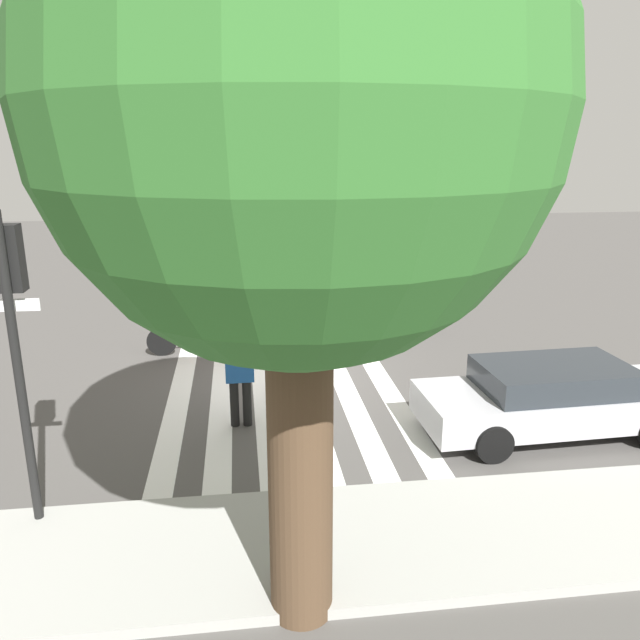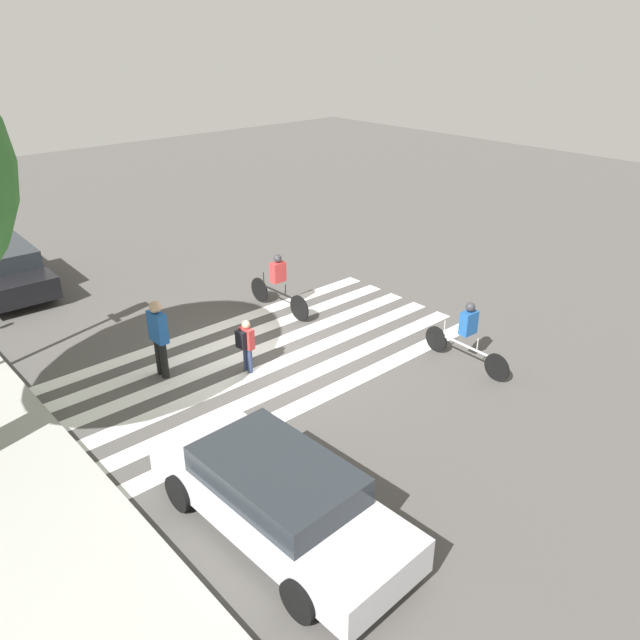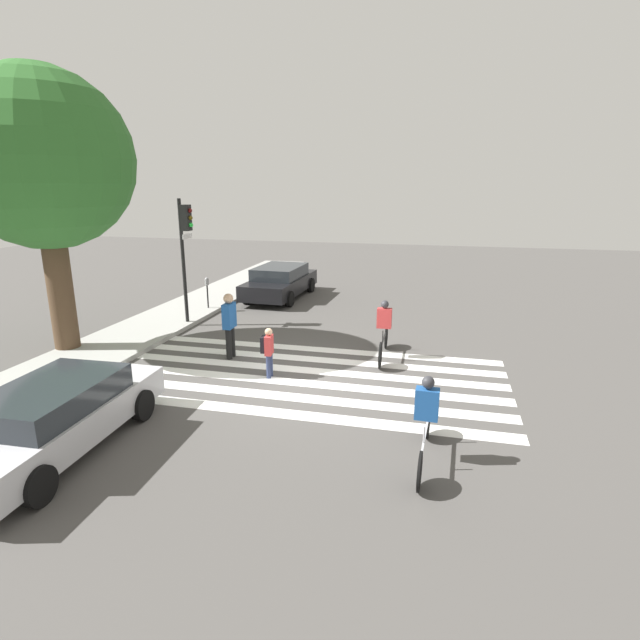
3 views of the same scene
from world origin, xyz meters
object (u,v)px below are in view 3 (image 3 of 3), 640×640
(traffic_light, at_px, (185,238))
(cyclist_far_lane, at_px, (384,328))
(parking_meter, at_px, (207,286))
(car_parked_far_curb, at_px, (54,417))
(pedestrian_child_with_backpack, at_px, (268,349))
(street_tree, at_px, (42,161))
(cyclist_near_curb, at_px, (426,416))
(car_parked_dark_suv, at_px, (280,281))
(pedestrian_adult_blue_shirt, at_px, (229,322))

(traffic_light, bearing_deg, cyclist_far_lane, -104.32)
(parking_meter, xyz_separation_m, car_parked_far_curb, (-10.28, -1.99, -0.31))
(pedestrian_child_with_backpack, xyz_separation_m, car_parked_far_curb, (-4.36, 2.54, -0.08))
(street_tree, distance_m, car_parked_far_curb, 7.75)
(cyclist_near_curb, relative_size, car_parked_dark_suv, 0.50)
(street_tree, height_order, pedestrian_child_with_backpack, street_tree)
(street_tree, relative_size, car_parked_far_curb, 1.62)
(pedestrian_child_with_backpack, height_order, cyclist_near_curb, cyclist_near_curb)
(street_tree, relative_size, car_parked_dark_suv, 1.60)
(parking_meter, xyz_separation_m, pedestrian_adult_blue_shirt, (-4.77, -3.01, 0.05))
(cyclist_near_curb, bearing_deg, pedestrian_adult_blue_shirt, 54.74)
(traffic_light, xyz_separation_m, street_tree, (-3.39, 2.16, 2.31))
(parking_meter, distance_m, pedestrian_adult_blue_shirt, 5.64)
(cyclist_near_curb, bearing_deg, street_tree, 73.14)
(street_tree, bearing_deg, pedestrian_child_with_backpack, -94.73)
(traffic_light, relative_size, pedestrian_child_with_backpack, 3.32)
(cyclist_near_curb, xyz_separation_m, car_parked_far_curb, (-1.21, 6.53, -0.18))
(car_parked_far_curb, height_order, car_parked_dark_suv, car_parked_dark_suv)
(parking_meter, distance_m, car_parked_far_curb, 10.48)
(car_parked_far_curb, bearing_deg, car_parked_dark_suv, -1.92)
(pedestrian_adult_blue_shirt, bearing_deg, cyclist_near_curb, -129.47)
(parking_meter, bearing_deg, car_parked_dark_suv, -33.48)
(pedestrian_child_with_backpack, height_order, car_parked_dark_suv, car_parked_dark_suv)
(traffic_light, bearing_deg, pedestrian_child_with_backpack, -132.92)
(parking_meter, distance_m, cyclist_near_curb, 12.45)
(pedestrian_child_with_backpack, bearing_deg, parking_meter, -148.78)
(traffic_light, distance_m, pedestrian_adult_blue_shirt, 4.33)
(traffic_light, distance_m, car_parked_far_curb, 8.76)
(cyclist_far_lane, bearing_deg, pedestrian_adult_blue_shirt, 102.53)
(pedestrian_child_with_backpack, bearing_deg, traffic_light, -139.13)
(pedestrian_child_with_backpack, relative_size, cyclist_near_curb, 0.53)
(pedestrian_adult_blue_shirt, height_order, pedestrian_child_with_backpack, pedestrian_adult_blue_shirt)
(parking_meter, distance_m, pedestrian_child_with_backpack, 7.46)
(pedestrian_adult_blue_shirt, relative_size, cyclist_far_lane, 0.75)
(cyclist_far_lane, height_order, car_parked_far_curb, cyclist_far_lane)
(pedestrian_adult_blue_shirt, xyz_separation_m, car_parked_far_curb, (-5.51, 1.02, -0.36))
(cyclist_far_lane, bearing_deg, street_tree, 99.15)
(street_tree, distance_m, cyclist_near_curb, 11.87)
(cyclist_far_lane, bearing_deg, pedestrian_child_with_backpack, 128.10)
(traffic_light, height_order, car_parked_far_curb, traffic_light)
(traffic_light, bearing_deg, cyclist_near_curb, -130.75)
(cyclist_far_lane, bearing_deg, cyclist_near_curb, -166.99)
(traffic_light, bearing_deg, parking_meter, 9.05)
(pedestrian_child_with_backpack, bearing_deg, cyclist_far_lane, 123.02)
(cyclist_far_lane, height_order, cyclist_near_curb, cyclist_far_lane)
(cyclist_near_curb, height_order, car_parked_dark_suv, cyclist_near_curb)
(cyclist_far_lane, bearing_deg, car_parked_far_curb, 140.35)
(street_tree, relative_size, pedestrian_adult_blue_shirt, 4.20)
(traffic_light, height_order, parking_meter, traffic_light)
(cyclist_far_lane, bearing_deg, traffic_light, 74.55)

